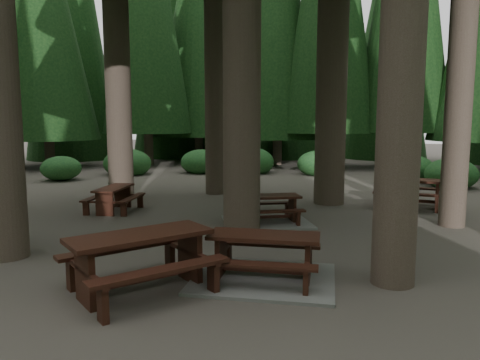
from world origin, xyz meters
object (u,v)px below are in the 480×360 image
(picnic_table_c, at_px, (267,214))
(picnic_table_e, at_px, (141,253))
(picnic_table_a, at_px, (264,265))
(picnic_table_d, at_px, (409,188))
(picnic_table_b, at_px, (114,195))

(picnic_table_c, xyz_separation_m, picnic_table_e, (-0.78, -4.95, 0.37))
(picnic_table_e, bearing_deg, picnic_table_a, -20.27)
(picnic_table_d, distance_m, picnic_table_e, 9.22)
(picnic_table_a, xyz_separation_m, picnic_table_e, (-1.62, -0.99, 0.34))
(picnic_table_c, bearing_deg, picnic_table_b, 151.52)
(picnic_table_c, height_order, picnic_table_e, picnic_table_e)
(picnic_table_a, height_order, picnic_table_d, picnic_table_d)
(picnic_table_e, bearing_deg, picnic_table_d, 10.82)
(picnic_table_b, distance_m, picnic_table_d, 8.38)
(picnic_table_a, distance_m, picnic_table_d, 7.66)
(picnic_table_b, distance_m, picnic_table_e, 6.35)
(picnic_table_d, height_order, picnic_table_e, picnic_table_e)
(picnic_table_a, relative_size, picnic_table_d, 1.17)
(picnic_table_d, relative_size, picnic_table_e, 0.77)
(picnic_table_b, bearing_deg, picnic_table_d, -77.67)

